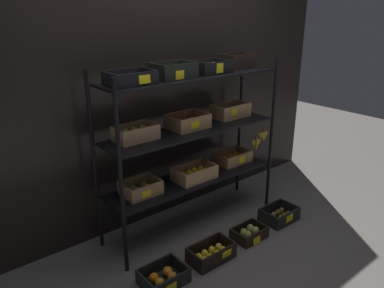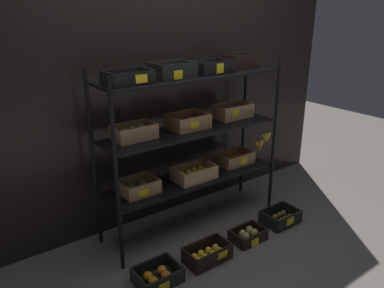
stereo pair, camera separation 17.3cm
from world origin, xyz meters
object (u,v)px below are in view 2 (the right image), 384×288
at_px(crate_ground_orange, 158,276).
at_px(crate_ground_kiwi, 280,218).
at_px(display_rack, 192,127).
at_px(crate_ground_pear, 248,235).
at_px(crate_ground_lemon, 207,255).

relative_size(crate_ground_orange, crate_ground_kiwi, 0.97).
relative_size(display_rack, crate_ground_orange, 5.38).
bearing_deg(crate_ground_pear, crate_ground_kiwi, 3.35).
bearing_deg(crate_ground_lemon, crate_ground_kiwi, 2.30).
height_order(crate_ground_lemon, crate_ground_pear, crate_ground_lemon).
bearing_deg(crate_ground_kiwi, crate_ground_pear, -176.65).
bearing_deg(crate_ground_kiwi, crate_ground_lemon, -177.70).
bearing_deg(crate_ground_lemon, crate_ground_orange, 177.34).
height_order(crate_ground_lemon, crate_ground_kiwi, crate_ground_lemon).
xyz_separation_m(display_rack, crate_ground_lemon, (-0.25, -0.54, -0.91)).
relative_size(display_rack, crate_ground_kiwi, 5.24).
height_order(display_rack, crate_ground_pear, display_rack).
relative_size(crate_ground_orange, crate_ground_pear, 1.11).
bearing_deg(display_rack, crate_ground_pear, -67.35).
height_order(crate_ground_orange, crate_ground_lemon, crate_ground_lemon).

